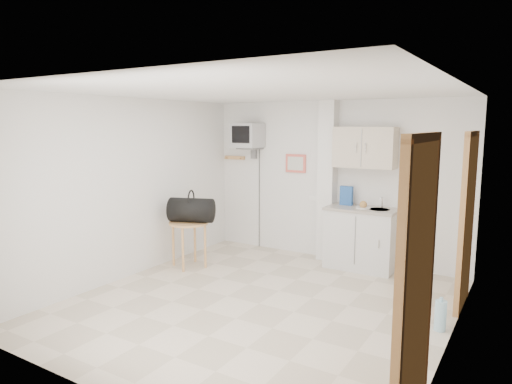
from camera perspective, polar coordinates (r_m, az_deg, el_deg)
The scene contains 7 objects.
ground at distance 5.64m, azimuth 0.39°, elevation -13.78°, with size 4.50×4.50×0.00m, color beige.
room_envelope at distance 5.21m, azimuth 3.17°, elevation 1.88°, with size 4.24×4.54×2.55m.
kitchenette at distance 6.94m, azimuth 13.14°, elevation -2.82°, with size 1.03×0.58×2.10m.
crt_television at distance 7.70m, azimuth -1.04°, elevation 6.97°, with size 0.44×0.45×2.15m.
round_table at distance 6.92m, azimuth -8.40°, elevation -4.54°, with size 0.59×0.59×0.69m.
duffel_bag at distance 6.86m, azimuth -8.08°, elevation -2.22°, with size 0.74×0.56×0.48m.
water_bottle at distance 5.28m, azimuth 22.06°, elevation -14.12°, with size 0.12×0.12×0.36m.
Camera 1 is at (2.70, -4.46, 2.13)m, focal length 32.00 mm.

